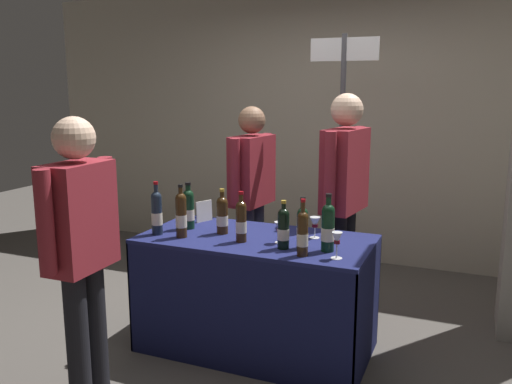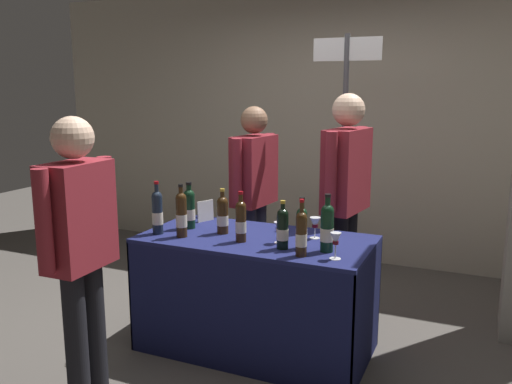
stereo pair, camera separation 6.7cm
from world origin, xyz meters
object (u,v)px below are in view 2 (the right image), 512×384
wine_glass_near_taster (315,224)px  taster_foreground_right (79,240)px  featured_wine_bottle (157,212)px  wine_glass_mid (336,240)px  tasting_table (256,272)px  vendor_presenter (346,187)px  booth_signpost (344,138)px  display_bottle_0 (301,233)px  wine_glass_near_vendor (279,228)px

wine_glass_near_taster → taster_foreground_right: size_ratio=0.09×
featured_wine_bottle → wine_glass_mid: 1.22m
tasting_table → taster_foreground_right: bearing=-121.8°
tasting_table → vendor_presenter: 0.93m
featured_wine_bottle → booth_signpost: (0.90, 1.35, 0.41)m
featured_wine_bottle → wine_glass_mid: (1.22, -0.04, -0.04)m
wine_glass_near_taster → booth_signpost: (-0.09, 1.04, 0.46)m
wine_glass_near_taster → wine_glass_mid: bearing=-56.7°
wine_glass_mid → taster_foreground_right: size_ratio=0.10×
display_bottle_0 → taster_foreground_right: (-0.99, -0.71, 0.03)m
tasting_table → display_bottle_0: bearing=-32.6°
wine_glass_near_taster → vendor_presenter: size_ratio=0.08×
tasting_table → wine_glass_mid: bearing=-20.8°
display_bottle_0 → taster_foreground_right: bearing=-144.5°
wine_glass_near_vendor → vendor_presenter: bearing=72.4°
featured_wine_bottle → wine_glass_near_taster: 1.04m
tasting_table → booth_signpost: 1.44m
featured_wine_bottle → wine_glass_near_taster: size_ratio=2.55×
wine_glass_near_taster → taster_foreground_right: 1.45m
wine_glass_near_vendor → vendor_presenter: 0.78m
tasting_table → featured_wine_bottle: 0.76m
vendor_presenter → wine_glass_mid: bearing=19.5°
wine_glass_near_vendor → taster_foreground_right: (-0.78, -0.90, 0.07)m
tasting_table → vendor_presenter: vendor_presenter is taller
featured_wine_bottle → taster_foreground_right: 0.78m
vendor_presenter → display_bottle_0: bearing=7.3°
display_bottle_0 → wine_glass_mid: bearing=8.2°
wine_glass_mid → display_bottle_0: bearing=-171.8°
featured_wine_bottle → wine_glass_near_vendor: size_ratio=2.61×
tasting_table → wine_glass_near_vendor: size_ratio=11.02×
wine_glass_mid → featured_wine_bottle: bearing=178.0°
wine_glass_mid → taster_foreground_right: (-1.18, -0.73, 0.06)m
tasting_table → wine_glass_near_taster: size_ratio=10.75×
tasting_table → featured_wine_bottle: (-0.63, -0.18, 0.39)m
wine_glass_near_vendor → wine_glass_near_taster: bearing=47.6°
wine_glass_mid → booth_signpost: booth_signpost is taller
vendor_presenter → booth_signpost: size_ratio=0.79×
tasting_table → wine_glass_mid: (0.59, -0.22, 0.35)m
featured_wine_bottle → display_bottle_0: (1.03, -0.07, -0.01)m
wine_glass_near_vendor → wine_glass_near_taster: 0.26m
wine_glass_near_taster → vendor_presenter: (0.06, 0.54, 0.15)m
wine_glass_mid → wine_glass_near_vendor: bearing=157.7°
display_bottle_0 → taster_foreground_right: taster_foreground_right is taller
tasting_table → booth_signpost: booth_signpost is taller
vendor_presenter → wine_glass_near_taster: bearing=2.3°
display_bottle_0 → vendor_presenter: (0.02, 0.93, 0.11)m
featured_wine_bottle → booth_signpost: bearing=56.5°
wine_glass_mid → vendor_presenter: 0.93m
tasting_table → vendor_presenter: size_ratio=0.88×
taster_foreground_right → booth_signpost: bearing=-23.0°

